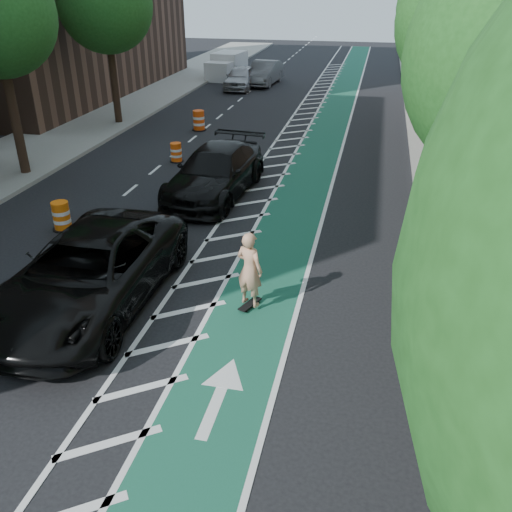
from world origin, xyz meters
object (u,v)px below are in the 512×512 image
(skateboarder, at_px, (250,269))
(suv_far, at_px, (215,172))
(suv_near, at_px, (89,272))
(barrel_a, at_px, (62,217))

(skateboarder, bearing_deg, suv_far, -45.22)
(skateboarder, relative_size, suv_near, 0.29)
(suv_near, xyz_separation_m, barrel_a, (-2.99, 3.79, -0.46))
(suv_near, bearing_deg, skateboarder, 11.01)
(suv_far, relative_size, barrel_a, 6.44)
(skateboarder, height_order, suv_near, skateboarder)
(suv_far, xyz_separation_m, barrel_a, (-3.80, -3.94, -0.41))
(suv_near, bearing_deg, barrel_a, 128.73)
(suv_near, relative_size, barrel_a, 7.09)
(skateboarder, bearing_deg, suv_near, 33.14)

